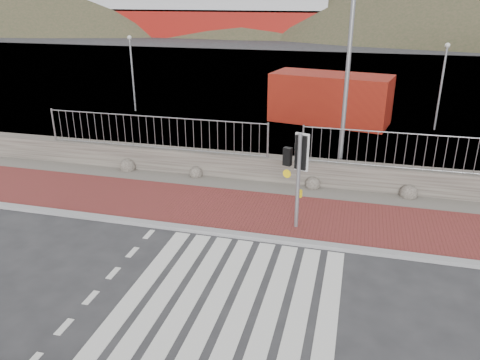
# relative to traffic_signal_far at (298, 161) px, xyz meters

# --- Properties ---
(ground) EXTENTS (220.00, 220.00, 0.00)m
(ground) POSITION_rel_traffic_signal_far_xyz_m (-0.87, -3.87, -2.03)
(ground) COLOR #28282B
(ground) RESTS_ON ground
(sidewalk_far) EXTENTS (40.00, 3.00, 0.08)m
(sidewalk_far) POSITION_rel_traffic_signal_far_xyz_m (-0.87, 0.63, -1.99)
(sidewalk_far) COLOR maroon
(sidewalk_far) RESTS_ON ground
(kerb_far) EXTENTS (40.00, 0.25, 0.12)m
(kerb_far) POSITION_rel_traffic_signal_far_xyz_m (-0.87, -0.87, -1.98)
(kerb_far) COLOR gray
(kerb_far) RESTS_ON ground
(zebra_crossing) EXTENTS (4.62, 5.60, 0.01)m
(zebra_crossing) POSITION_rel_traffic_signal_far_xyz_m (-0.87, -3.87, -2.03)
(zebra_crossing) COLOR silver
(zebra_crossing) RESTS_ON ground
(gravel_strip) EXTENTS (40.00, 1.50, 0.06)m
(gravel_strip) POSITION_rel_traffic_signal_far_xyz_m (-0.87, 2.63, -2.00)
(gravel_strip) COLOR #59544C
(gravel_strip) RESTS_ON ground
(stone_wall) EXTENTS (40.00, 0.60, 0.90)m
(stone_wall) POSITION_rel_traffic_signal_far_xyz_m (-0.87, 3.43, -1.58)
(stone_wall) COLOR #49433C
(stone_wall) RESTS_ON ground
(railing) EXTENTS (18.07, 0.07, 1.22)m
(railing) POSITION_rel_traffic_signal_far_xyz_m (-0.87, 3.28, -0.21)
(railing) COLOR gray
(railing) RESTS_ON stone_wall
(quay) EXTENTS (120.00, 40.00, 0.50)m
(quay) POSITION_rel_traffic_signal_far_xyz_m (-0.87, 24.03, -2.03)
(quay) COLOR #4C4C4F
(quay) RESTS_ON ground
(water) EXTENTS (220.00, 50.00, 0.05)m
(water) POSITION_rel_traffic_signal_far_xyz_m (-0.87, 59.03, -2.03)
(water) COLOR #3F4C54
(water) RESTS_ON ground
(hills_backdrop) EXTENTS (254.00, 90.00, 100.00)m
(hills_backdrop) POSITION_rel_traffic_signal_far_xyz_m (5.88, 84.03, -25.09)
(hills_backdrop) COLOR #2E3620
(hills_backdrop) RESTS_ON ground
(traffic_signal_far) EXTENTS (0.69, 0.40, 2.81)m
(traffic_signal_far) POSITION_rel_traffic_signal_far_xyz_m (0.00, 0.00, 0.00)
(traffic_signal_far) COLOR gray
(traffic_signal_far) RESTS_ON ground
(streetlight) EXTENTS (1.72, 0.78, 8.44)m
(streetlight) POSITION_rel_traffic_signal_far_xyz_m (1.12, 4.18, 2.72)
(streetlight) COLOR gray
(streetlight) RESTS_ON ground
(shipping_container) EXTENTS (6.27, 3.56, 2.46)m
(shipping_container) POSITION_rel_traffic_signal_far_xyz_m (-0.01, 12.26, -0.80)
(shipping_container) COLOR #9D2411
(shipping_container) RESTS_ON ground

